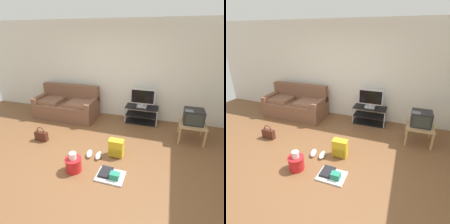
# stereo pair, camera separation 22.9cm
# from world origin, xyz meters

# --- Properties ---
(ground_plane) EXTENTS (9.00, 9.80, 0.02)m
(ground_plane) POSITION_xyz_m (0.00, 0.00, -0.01)
(ground_plane) COLOR brown
(wall_back) EXTENTS (9.00, 0.10, 2.70)m
(wall_back) POSITION_xyz_m (0.00, 2.45, 1.35)
(wall_back) COLOR silver
(wall_back) RESTS_ON ground_plane
(couch) EXTENTS (1.79, 0.85, 0.92)m
(couch) POSITION_xyz_m (-1.40, 1.87, 0.34)
(couch) COLOR brown
(couch) RESTS_ON ground_plane
(tv_stand) EXTENTS (0.89, 0.42, 0.47)m
(tv_stand) POSITION_xyz_m (0.79, 2.12, 0.24)
(tv_stand) COLOR black
(tv_stand) RESTS_ON ground_plane
(flat_tv) EXTENTS (0.66, 0.22, 0.50)m
(flat_tv) POSITION_xyz_m (0.79, 2.10, 0.72)
(flat_tv) COLOR #B2B2B7
(flat_tv) RESTS_ON tv_stand
(side_table) EXTENTS (0.59, 0.59, 0.42)m
(side_table) POSITION_xyz_m (2.04, 1.53, 0.37)
(side_table) COLOR tan
(side_table) RESTS_ON ground_plane
(crt_tv) EXTENTS (0.43, 0.39, 0.33)m
(crt_tv) POSITION_xyz_m (2.04, 1.54, 0.59)
(crt_tv) COLOR #232326
(crt_tv) RESTS_ON side_table
(backpack) EXTENTS (0.30, 0.24, 0.36)m
(backpack) POSITION_xyz_m (0.54, 0.40, 0.18)
(backpack) COLOR gold
(backpack) RESTS_ON ground_plane
(handbag) EXTENTS (0.31, 0.11, 0.35)m
(handbag) POSITION_xyz_m (-1.30, 0.45, 0.12)
(handbag) COLOR #4C2319
(handbag) RESTS_ON ground_plane
(cleaning_bucket) EXTENTS (0.30, 0.30, 0.38)m
(cleaning_bucket) POSITION_xyz_m (-0.08, -0.26, 0.15)
(cleaning_bucket) COLOR red
(cleaning_bucket) RESTS_ON ground_plane
(sneakers_pair) EXTENTS (0.36, 0.28, 0.09)m
(sneakers_pair) POSITION_xyz_m (0.11, 0.23, 0.04)
(sneakers_pair) COLOR white
(sneakers_pair) RESTS_ON ground_plane
(floor_tray) EXTENTS (0.49, 0.37, 0.14)m
(floor_tray) POSITION_xyz_m (0.61, -0.23, 0.04)
(floor_tray) COLOR silver
(floor_tray) RESTS_ON ground_plane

